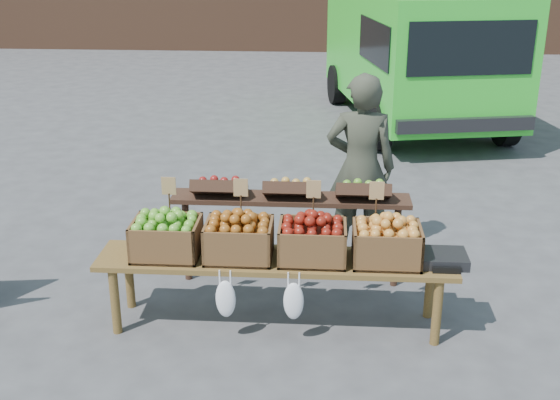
# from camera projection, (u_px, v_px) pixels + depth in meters

# --- Properties ---
(ground) EXTENTS (80.00, 80.00, 0.00)m
(ground) POSITION_uv_depth(u_px,v_px,m) (167.00, 292.00, 5.99)
(ground) COLOR #49494C
(delivery_van) EXTENTS (3.02, 5.01, 2.10)m
(delivery_van) POSITION_uv_depth(u_px,v_px,m) (415.00, 57.00, 11.00)
(delivery_van) COLOR green
(delivery_van) RESTS_ON ground
(vendor) EXTENTS (0.65, 0.45, 1.74)m
(vendor) POSITION_uv_depth(u_px,v_px,m) (361.00, 168.00, 6.37)
(vendor) COLOR #373A2D
(vendor) RESTS_ON ground
(back_table) EXTENTS (2.10, 0.44, 1.04)m
(back_table) POSITION_uv_depth(u_px,v_px,m) (291.00, 227.00, 5.97)
(back_table) COLOR #352016
(back_table) RESTS_ON ground
(display_bench) EXTENTS (2.70, 0.56, 0.57)m
(display_bench) POSITION_uv_depth(u_px,v_px,m) (276.00, 292.00, 5.39)
(display_bench) COLOR brown
(display_bench) RESTS_ON ground
(crate_golden_apples) EXTENTS (0.50, 0.40, 0.28)m
(crate_golden_apples) POSITION_uv_depth(u_px,v_px,m) (167.00, 238.00, 5.29)
(crate_golden_apples) COLOR #3C8C23
(crate_golden_apples) RESTS_ON display_bench
(crate_russet_pears) EXTENTS (0.50, 0.40, 0.28)m
(crate_russet_pears) POSITION_uv_depth(u_px,v_px,m) (239.00, 240.00, 5.25)
(crate_russet_pears) COLOR #A6591B
(crate_russet_pears) RESTS_ON display_bench
(crate_red_apples) EXTENTS (0.50, 0.40, 0.28)m
(crate_red_apples) POSITION_uv_depth(u_px,v_px,m) (312.00, 242.00, 5.22)
(crate_red_apples) COLOR #630B00
(crate_red_apples) RESTS_ON display_bench
(crate_green_apples) EXTENTS (0.50, 0.40, 0.28)m
(crate_green_apples) POSITION_uv_depth(u_px,v_px,m) (387.00, 244.00, 5.18)
(crate_green_apples) COLOR gold
(crate_green_apples) RESTS_ON display_bench
(weighing_scale) EXTENTS (0.34, 0.30, 0.08)m
(weighing_scale) POSITION_uv_depth(u_px,v_px,m) (444.00, 258.00, 5.19)
(weighing_scale) COLOR black
(weighing_scale) RESTS_ON display_bench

